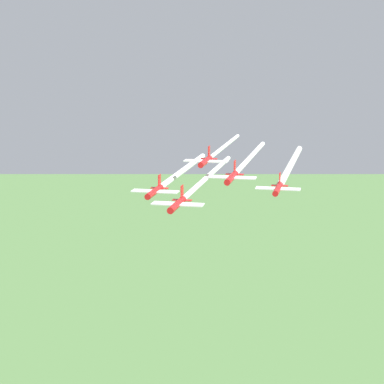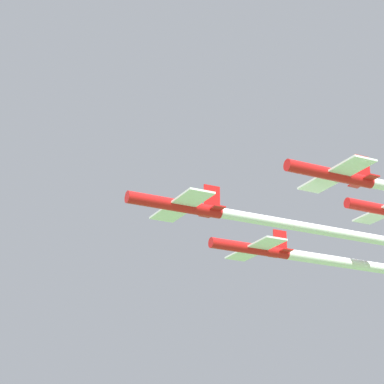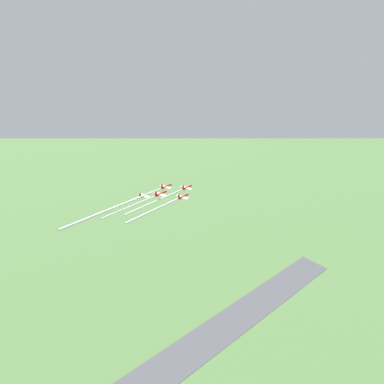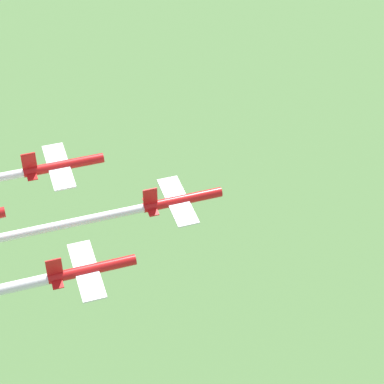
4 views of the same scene
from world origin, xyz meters
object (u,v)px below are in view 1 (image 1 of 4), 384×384
(jet_0, at_px, (177,204))
(jet_4, at_px, (206,161))
(jet_1, at_px, (232,177))
(jet_2, at_px, (155,191))
(jet_3, at_px, (278,189))

(jet_0, relative_size, jet_4, 1.00)
(jet_1, relative_size, jet_2, 1.00)
(jet_2, bearing_deg, jet_1, -180.00)
(jet_3, xyz_separation_m, jet_4, (-13.06, 4.42, 4.76))
(jet_2, distance_m, jet_3, 23.78)
(jet_0, relative_size, jet_1, 1.00)
(jet_3, bearing_deg, jet_4, 0.00)
(jet_3, bearing_deg, jet_1, 59.53)
(jet_1, relative_size, jet_4, 1.00)
(jet_1, bearing_deg, jet_0, 59.53)
(jet_0, height_order, jet_3, jet_0)
(jet_0, xyz_separation_m, jet_4, (7.52, 22.20, 3.36))
(jet_2, bearing_deg, jet_0, 120.47)
(jet_0, distance_m, jet_2, 13.60)
(jet_0, height_order, jet_1, jet_1)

